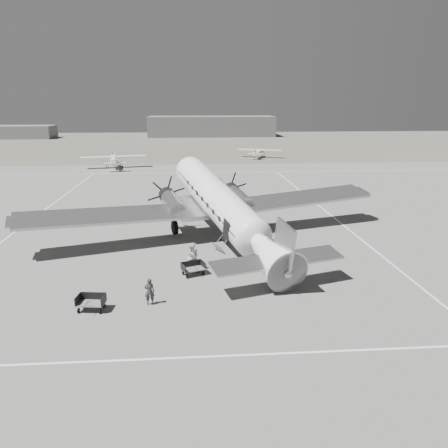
{
  "coord_description": "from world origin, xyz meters",
  "views": [
    {
      "loc": [
        -2.21,
        -31.48,
        11.17
      ],
      "look_at": [
        0.22,
        0.48,
        2.2
      ],
      "focal_mm": 35.0,
      "sensor_mm": 36.0,
      "label": 1
    }
  ],
  "objects_px": {
    "baggage_cart_far": "(91,303)",
    "ground_crew": "(150,291)",
    "passenger": "(194,258)",
    "dc3_airliner": "(222,207)",
    "light_plane_left": "(114,161)",
    "baggage_cart_near": "(193,269)",
    "light_plane_right": "(259,153)",
    "shed_secondary": "(25,132)",
    "hangar_main": "(211,126)",
    "ramp_agent": "(193,257)"
  },
  "relations": [
    {
      "from": "baggage_cart_far",
      "to": "ground_crew",
      "type": "bearing_deg",
      "value": 16.75
    },
    {
      "from": "baggage_cart_near",
      "to": "dc3_airliner",
      "type": "bearing_deg",
      "value": 48.56
    },
    {
      "from": "baggage_cart_far",
      "to": "ramp_agent",
      "type": "bearing_deg",
      "value": 52.3
    },
    {
      "from": "light_plane_left",
      "to": "baggage_cart_near",
      "type": "bearing_deg",
      "value": -87.36
    },
    {
      "from": "light_plane_left",
      "to": "light_plane_right",
      "type": "height_order",
      "value": "light_plane_left"
    },
    {
      "from": "dc3_airliner",
      "to": "passenger",
      "type": "distance_m",
      "value": 6.28
    },
    {
      "from": "hangar_main",
      "to": "ground_crew",
      "type": "distance_m",
      "value": 128.77
    },
    {
      "from": "hangar_main",
      "to": "ground_crew",
      "type": "bearing_deg",
      "value": -94.32
    },
    {
      "from": "passenger",
      "to": "baggage_cart_far",
      "type": "bearing_deg",
      "value": 159.72
    },
    {
      "from": "light_plane_right",
      "to": "ground_crew",
      "type": "xyz_separation_m",
      "value": [
        -16.7,
        -67.25,
        -0.17
      ]
    },
    {
      "from": "dc3_airliner",
      "to": "light_plane_left",
      "type": "distance_m",
      "value": 46.37
    },
    {
      "from": "ground_crew",
      "to": "dc3_airliner",
      "type": "bearing_deg",
      "value": -120.23
    },
    {
      "from": "baggage_cart_near",
      "to": "ramp_agent",
      "type": "height_order",
      "value": "ramp_agent"
    },
    {
      "from": "ramp_agent",
      "to": "light_plane_left",
      "type": "bearing_deg",
      "value": 16.95
    },
    {
      "from": "hangar_main",
      "to": "light_plane_left",
      "type": "relative_size",
      "value": 3.7
    },
    {
      "from": "light_plane_left",
      "to": "baggage_cart_near",
      "type": "xyz_separation_m",
      "value": [
        13.38,
        -50.21,
        -0.74
      ]
    },
    {
      "from": "dc3_airliner",
      "to": "ground_crew",
      "type": "height_order",
      "value": "dc3_airliner"
    },
    {
      "from": "dc3_airliner",
      "to": "baggage_cart_near",
      "type": "xyz_separation_m",
      "value": [
        -2.42,
        -6.65,
        -2.58
      ]
    },
    {
      "from": "hangar_main",
      "to": "ground_crew",
      "type": "relative_size",
      "value": 26.42
    },
    {
      "from": "light_plane_right",
      "to": "ramp_agent",
      "type": "relative_size",
      "value": 4.88
    },
    {
      "from": "shed_secondary",
      "to": "light_plane_left",
      "type": "xyz_separation_m",
      "value": [
        39.42,
        -68.96,
        -0.82
      ]
    },
    {
      "from": "shed_secondary",
      "to": "baggage_cart_far",
      "type": "relative_size",
      "value": 11.37
    },
    {
      "from": "dc3_airliner",
      "to": "passenger",
      "type": "bearing_deg",
      "value": -130.81
    },
    {
      "from": "ramp_agent",
      "to": "passenger",
      "type": "bearing_deg",
      "value": -13.75
    },
    {
      "from": "dc3_airliner",
      "to": "baggage_cart_near",
      "type": "relative_size",
      "value": 20.32
    },
    {
      "from": "light_plane_right",
      "to": "ground_crew",
      "type": "height_order",
      "value": "light_plane_right"
    },
    {
      "from": "shed_secondary",
      "to": "ramp_agent",
      "type": "bearing_deg",
      "value": -65.95
    },
    {
      "from": "light_plane_left",
      "to": "baggage_cart_near",
      "type": "relative_size",
      "value": 7.27
    },
    {
      "from": "shed_secondary",
      "to": "baggage_cart_near",
      "type": "bearing_deg",
      "value": -66.1
    },
    {
      "from": "hangar_main",
      "to": "baggage_cart_far",
      "type": "xyz_separation_m",
      "value": [
        -12.89,
        -128.9,
        -2.85
      ]
    },
    {
      "from": "ground_crew",
      "to": "light_plane_left",
      "type": "bearing_deg",
      "value": -84.54
    },
    {
      "from": "shed_secondary",
      "to": "light_plane_right",
      "type": "height_order",
      "value": "shed_secondary"
    },
    {
      "from": "hangar_main",
      "to": "passenger",
      "type": "xyz_separation_m",
      "value": [
        -7.1,
        -122.88,
        -2.56
      ]
    },
    {
      "from": "dc3_airliner",
      "to": "baggage_cart_far",
      "type": "xyz_separation_m",
      "value": [
        -8.11,
        -11.38,
        -2.58
      ]
    },
    {
      "from": "shed_secondary",
      "to": "dc3_airliner",
      "type": "relative_size",
      "value": 0.57
    },
    {
      "from": "light_plane_right",
      "to": "ground_crew",
      "type": "distance_m",
      "value": 69.29
    },
    {
      "from": "light_plane_right",
      "to": "passenger",
      "type": "distance_m",
      "value": 63.34
    },
    {
      "from": "shed_secondary",
      "to": "light_plane_right",
      "type": "bearing_deg",
      "value": -39.96
    },
    {
      "from": "light_plane_right",
      "to": "baggage_cart_far",
      "type": "height_order",
      "value": "light_plane_right"
    },
    {
      "from": "ground_crew",
      "to": "passenger",
      "type": "relative_size",
      "value": 1.07
    },
    {
      "from": "dc3_airliner",
      "to": "light_plane_right",
      "type": "height_order",
      "value": "dc3_airliner"
    },
    {
      "from": "baggage_cart_far",
      "to": "ramp_agent",
      "type": "xyz_separation_m",
      "value": [
        5.68,
        5.62,
        0.5
      ]
    },
    {
      "from": "baggage_cart_near",
      "to": "ground_crew",
      "type": "bearing_deg",
      "value": -142.23
    },
    {
      "from": "ground_crew",
      "to": "passenger",
      "type": "bearing_deg",
      "value": -121.18
    },
    {
      "from": "light_plane_right",
      "to": "ramp_agent",
      "type": "distance_m",
      "value": 63.74
    },
    {
      "from": "dc3_airliner",
      "to": "light_plane_right",
      "type": "distance_m",
      "value": 57.64
    },
    {
      "from": "baggage_cart_near",
      "to": "baggage_cart_far",
      "type": "height_order",
      "value": "baggage_cart_far"
    },
    {
      "from": "hangar_main",
      "to": "baggage_cart_near",
      "type": "relative_size",
      "value": 26.86
    },
    {
      "from": "hangar_main",
      "to": "baggage_cart_far",
      "type": "relative_size",
      "value": 26.54
    },
    {
      "from": "passenger",
      "to": "ground_crew",
      "type": "bearing_deg",
      "value": 178.26
    }
  ]
}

